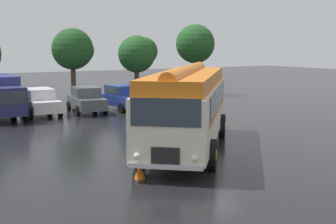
{
  "coord_description": "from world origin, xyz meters",
  "views": [
    {
      "loc": [
        -11.32,
        -15.84,
        4.3
      ],
      "look_at": [
        -0.79,
        1.6,
        1.4
      ],
      "focal_mm": 50.0,
      "sensor_mm": 36.0,
      "label": 1
    }
  ],
  "objects_px": {
    "car_mid_right": "(122,97)",
    "traffic_cone": "(140,170)",
    "box_van": "(0,95)",
    "car_mid_left": "(86,99)",
    "vintage_bus": "(187,105)",
    "car_near_left": "(40,102)"
  },
  "relations": [
    {
      "from": "car_near_left",
      "to": "box_van",
      "type": "relative_size",
      "value": 0.74
    },
    {
      "from": "car_near_left",
      "to": "traffic_cone",
      "type": "relative_size",
      "value": 7.8
    },
    {
      "from": "vintage_bus",
      "to": "car_near_left",
      "type": "xyz_separation_m",
      "value": [
        -2.42,
        12.88,
        -1.05
      ]
    },
    {
      "from": "box_van",
      "to": "car_mid_right",
      "type": "bearing_deg",
      "value": -4.38
    },
    {
      "from": "vintage_bus",
      "to": "traffic_cone",
      "type": "xyz_separation_m",
      "value": [
        -3.66,
        -2.8,
        -1.62
      ]
    },
    {
      "from": "car_near_left",
      "to": "car_mid_left",
      "type": "bearing_deg",
      "value": -7.88
    },
    {
      "from": "vintage_bus",
      "to": "car_mid_right",
      "type": "bearing_deg",
      "value": 76.27
    },
    {
      "from": "car_mid_left",
      "to": "vintage_bus",
      "type": "bearing_deg",
      "value": -92.08
    },
    {
      "from": "car_near_left",
      "to": "traffic_cone",
      "type": "bearing_deg",
      "value": -94.51
    },
    {
      "from": "car_mid_left",
      "to": "box_van",
      "type": "distance_m",
      "value": 5.29
    },
    {
      "from": "car_mid_right",
      "to": "traffic_cone",
      "type": "bearing_deg",
      "value": -113.69
    },
    {
      "from": "box_van",
      "to": "traffic_cone",
      "type": "distance_m",
      "value": 15.99
    },
    {
      "from": "car_near_left",
      "to": "box_van",
      "type": "distance_m",
      "value": 2.42
    },
    {
      "from": "car_mid_left",
      "to": "box_van",
      "type": "bearing_deg",
      "value": 173.02
    },
    {
      "from": "car_near_left",
      "to": "traffic_cone",
      "type": "height_order",
      "value": "car_near_left"
    },
    {
      "from": "car_mid_left",
      "to": "traffic_cone",
      "type": "xyz_separation_m",
      "value": [
        -4.12,
        -15.28,
        -0.57
      ]
    },
    {
      "from": "car_mid_right",
      "to": "traffic_cone",
      "type": "height_order",
      "value": "car_mid_right"
    },
    {
      "from": "car_near_left",
      "to": "vintage_bus",
      "type": "bearing_deg",
      "value": -79.34
    },
    {
      "from": "car_mid_right",
      "to": "traffic_cone",
      "type": "xyz_separation_m",
      "value": [
        -6.72,
        -15.32,
        -0.57
      ]
    },
    {
      "from": "car_mid_left",
      "to": "car_mid_right",
      "type": "relative_size",
      "value": 1.01
    },
    {
      "from": "vintage_bus",
      "to": "box_van",
      "type": "relative_size",
      "value": 1.59
    },
    {
      "from": "car_mid_left",
      "to": "car_near_left",
      "type": "bearing_deg",
      "value": 172.12
    }
  ]
}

